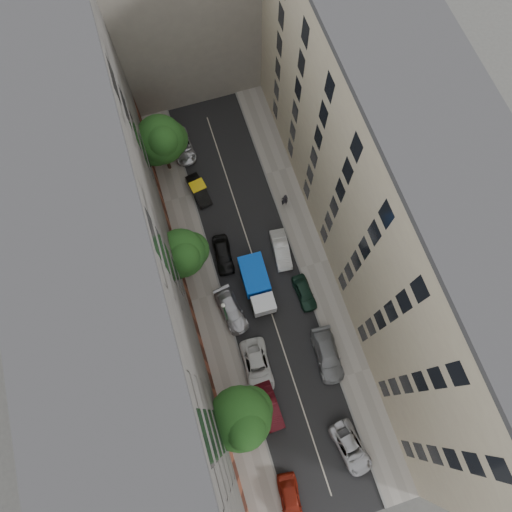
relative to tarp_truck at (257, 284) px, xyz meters
name	(u,v)px	position (x,y,z in m)	size (l,w,h in m)	color
ground	(261,280)	(0.60, 0.65, -1.43)	(120.00, 120.00, 0.00)	#4C4C49
road_surface	(261,280)	(0.60, 0.65, -1.42)	(8.00, 44.00, 0.02)	black
sidewalk_left	(206,296)	(-4.90, 0.65, -1.36)	(3.00, 44.00, 0.15)	gray
sidewalk_right	(314,264)	(6.10, 0.65, -1.36)	(3.00, 44.00, 0.15)	gray
building_left	(122,285)	(-10.40, 0.65, 8.57)	(8.00, 44.00, 20.00)	#474442
building_right	(394,206)	(11.60, 0.65, 8.57)	(8.00, 44.00, 20.00)	#C2B797
tarp_truck	(257,284)	(0.00, 0.00, 0.00)	(2.41, 5.68, 2.60)	black
car_left_0	(291,501)	(-2.83, -18.35, -0.70)	(1.72, 4.28, 1.46)	maroon
car_left_1	(270,406)	(-2.20, -10.75, -0.72)	(1.49, 4.29, 1.41)	#4C0F16
car_left_2	(257,366)	(-2.20, -7.15, -0.72)	(2.35, 5.11, 1.42)	silver
car_left_3	(231,311)	(-3.00, -1.55, -0.74)	(1.92, 4.73, 1.37)	#B2B2B7
car_left_4	(223,255)	(-2.20, 4.05, -0.71)	(1.69, 4.21, 1.43)	black
car_left_5	(199,190)	(-2.65, 11.65, -0.79)	(1.35, 3.87, 1.28)	black
car_left_6	(182,146)	(-2.99, 17.25, -0.78)	(2.16, 4.69, 1.30)	#B5B5BA
car_right_0	(351,448)	(3.40, -16.05, -0.78)	(2.16, 4.68, 1.30)	#B3B3B8
car_right_1	(328,355)	(4.20, -8.15, -0.68)	(2.09, 5.15, 1.49)	slate
car_right_2	(304,293)	(4.16, -1.95, -0.80)	(1.50, 3.73, 1.27)	#152F23
car_right_3	(281,250)	(3.40, 2.86, -0.73)	(1.48, 4.25, 1.40)	silver
tree_near	(242,419)	(-4.71, -11.06, 4.40)	(5.21, 4.92, 8.50)	#382619
tree_mid	(183,255)	(-5.70, 3.40, 4.03)	(4.74, 4.37, 7.86)	#382619
tree_far	(162,141)	(-4.79, 15.33, 3.75)	(5.08, 4.77, 7.66)	#382619
lamp_post	(225,312)	(-3.60, -2.28, 2.80)	(0.36, 0.36, 6.67)	#185629
pedestrian	(285,200)	(5.40, 7.73, -0.33)	(0.69, 0.46, 1.90)	black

